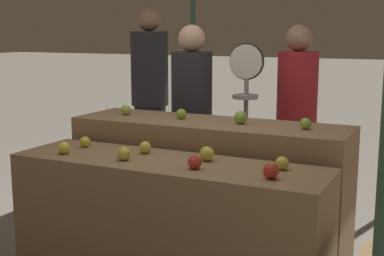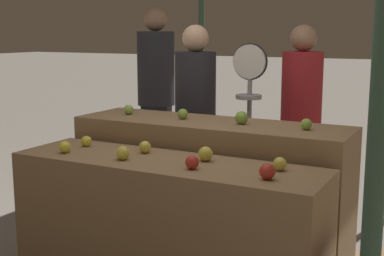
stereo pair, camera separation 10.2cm
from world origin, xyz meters
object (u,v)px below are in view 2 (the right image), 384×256
person_vendor_at_scale (195,110)px  produce_scale (249,96)px  person_customer_right (156,84)px  person_customer_left (301,110)px

person_vendor_at_scale → produce_scale: bearing=-161.2°
produce_scale → person_vendor_at_scale: size_ratio=0.91×
person_vendor_at_scale → person_customer_right: person_customer_right is taller
person_customer_right → person_customer_left: bearing=154.1°
person_customer_left → person_customer_right: (-1.60, 0.34, 0.11)m
person_vendor_at_scale → person_customer_left: 0.86m
produce_scale → person_vendor_at_scale: (-0.44, -0.05, -0.14)m
person_customer_left → person_customer_right: person_customer_right is taller
produce_scale → person_vendor_at_scale: bearing=-173.4°
person_customer_left → person_vendor_at_scale: bearing=30.2°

